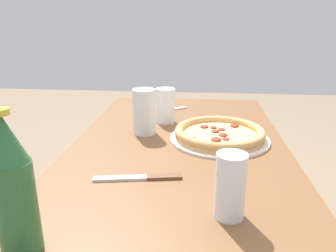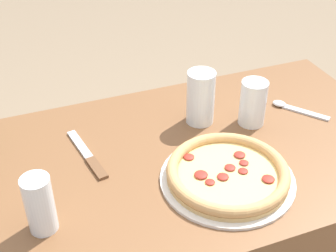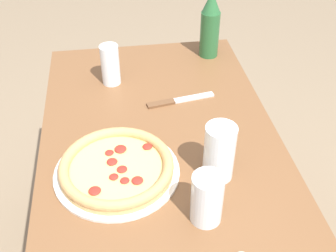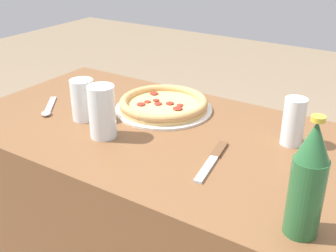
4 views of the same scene
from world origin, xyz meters
The scene contains 7 objects.
table centered at (0.00, 0.00, 0.36)m, with size 1.26×0.69×0.73m.
pizza_margherita centered at (0.06, -0.13, 0.75)m, with size 0.33×0.33×0.04m.
glass_orange_juice centered at (0.11, 0.13, 0.80)m, with size 0.08×0.08×0.16m.
glass_mango_juice centered at (0.24, 0.07, 0.79)m, with size 0.08×0.08×0.13m.
glass_water centered at (-0.38, -0.13, 0.79)m, with size 0.06×0.06×0.14m.
knife centered at (-0.23, 0.08, 0.73)m, with size 0.06×0.23×0.01m.
spoon centered at (0.39, 0.08, 0.73)m, with size 0.13×0.15×0.01m.
Camera 2 is at (-0.38, -0.89, 1.50)m, focal length 50.00 mm.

